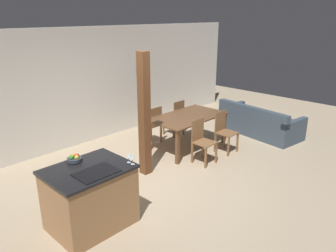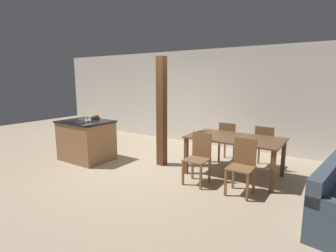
% 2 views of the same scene
% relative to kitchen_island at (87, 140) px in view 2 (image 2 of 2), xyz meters
% --- Properties ---
extents(ground_plane, '(16.00, 16.00, 0.00)m').
position_rel_kitchen_island_xyz_m(ground_plane, '(1.43, 0.20, -0.47)').
color(ground_plane, tan).
extents(wall_back, '(11.20, 0.08, 2.70)m').
position_rel_kitchen_island_xyz_m(wall_back, '(1.43, 2.96, 0.88)').
color(wall_back, silver).
rests_on(wall_back, ground_plane).
extents(kitchen_island, '(1.16, 0.90, 0.94)m').
position_rel_kitchen_island_xyz_m(kitchen_island, '(0.00, 0.00, 0.00)').
color(kitchen_island, '#9E7047').
rests_on(kitchen_island, ground_plane).
extents(fruit_bowl, '(0.21, 0.21, 0.11)m').
position_rel_kitchen_island_xyz_m(fruit_bowl, '(-0.01, 0.32, 0.51)').
color(fruit_bowl, '#383D47').
rests_on(fruit_bowl, kitchen_island).
extents(wine_glass_near, '(0.07, 0.07, 0.15)m').
position_rel_kitchen_island_xyz_m(wine_glass_near, '(0.50, -0.37, 0.58)').
color(wine_glass_near, silver).
rests_on(wine_glass_near, kitchen_island).
extents(wine_glass_middle, '(0.07, 0.07, 0.15)m').
position_rel_kitchen_island_xyz_m(wine_glass_middle, '(0.50, -0.29, 0.58)').
color(wine_glass_middle, silver).
rests_on(wine_glass_middle, kitchen_island).
extents(dining_table, '(1.78, 1.03, 0.77)m').
position_rel_kitchen_island_xyz_m(dining_table, '(3.24, 0.94, 0.20)').
color(dining_table, brown).
rests_on(dining_table, ground_plane).
extents(dining_chair_near_left, '(0.40, 0.40, 0.92)m').
position_rel_kitchen_island_xyz_m(dining_chair_near_left, '(2.84, 0.20, 0.02)').
color(dining_chair_near_left, brown).
rests_on(dining_chair_near_left, ground_plane).
extents(dining_chair_near_right, '(0.40, 0.40, 0.92)m').
position_rel_kitchen_island_xyz_m(dining_chair_near_right, '(3.64, 0.20, 0.02)').
color(dining_chair_near_right, brown).
rests_on(dining_chair_near_right, ground_plane).
extents(dining_chair_far_left, '(0.40, 0.40, 0.92)m').
position_rel_kitchen_island_xyz_m(dining_chair_far_left, '(2.84, 1.69, 0.02)').
color(dining_chair_far_left, brown).
rests_on(dining_chair_far_left, ground_plane).
extents(dining_chair_far_right, '(0.40, 0.40, 0.92)m').
position_rel_kitchen_island_xyz_m(dining_chair_far_right, '(3.64, 1.69, 0.02)').
color(dining_chair_far_right, brown).
rests_on(dining_chair_far_right, ground_plane).
extents(timber_post, '(0.17, 0.17, 2.35)m').
position_rel_kitchen_island_xyz_m(timber_post, '(1.69, 0.68, 0.71)').
color(timber_post, brown).
rests_on(timber_post, ground_plane).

